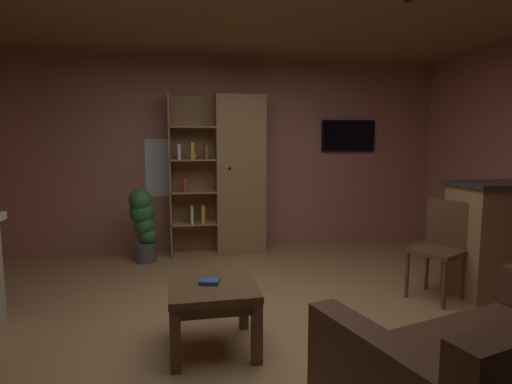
{
  "coord_description": "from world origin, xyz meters",
  "views": [
    {
      "loc": [
        -0.68,
        -3.0,
        1.47
      ],
      "look_at": [
        0.0,
        0.4,
        1.05
      ],
      "focal_mm": 28.7,
      "sensor_mm": 36.0,
      "label": 1
    }
  ],
  "objects": [
    {
      "name": "potted_floor_plant",
      "position": [
        -1.07,
        2.11,
        0.51
      ],
      "size": [
        0.33,
        0.32,
        0.92
      ],
      "color": "#4C4C51",
      "rests_on": "ground"
    },
    {
      "name": "coffee_table",
      "position": [
        -0.43,
        -0.2,
        0.38
      ],
      "size": [
        0.61,
        0.62,
        0.47
      ],
      "color": "brown",
      "rests_on": "ground"
    },
    {
      "name": "wall_mounted_tv",
      "position": [
        1.8,
        2.59,
        1.57
      ],
      "size": [
        0.8,
        0.06,
        0.45
      ],
      "color": "black"
    },
    {
      "name": "bookshelf_cabinet",
      "position": [
        0.09,
        2.38,
        1.03
      ],
      "size": [
        1.24,
        0.41,
        2.08
      ],
      "color": "#997047",
      "rests_on": "ground"
    },
    {
      "name": "floor",
      "position": [
        0.0,
        0.0,
        -0.01
      ],
      "size": [
        6.21,
        5.25,
        0.02
      ],
      "primitive_type": "cube",
      "color": "#A37A4C",
      "rests_on": "ground"
    },
    {
      "name": "window_pane_back",
      "position": [
        -0.68,
        2.62,
        1.13
      ],
      "size": [
        0.76,
        0.01,
        0.77
      ],
      "primitive_type": "cube",
      "color": "white"
    },
    {
      "name": "dining_chair",
      "position": [
        1.78,
        0.37,
        0.53
      ],
      "size": [
        0.57,
        0.57,
        0.92
      ],
      "color": "brown",
      "rests_on": "ground"
    },
    {
      "name": "wall_back",
      "position": [
        0.0,
        2.66,
        1.31
      ],
      "size": [
        6.33,
        0.06,
        2.62
      ],
      "primitive_type": "cube",
      "color": "#AD7060",
      "rests_on": "ground"
    },
    {
      "name": "table_book_0",
      "position": [
        -0.45,
        -0.18,
        0.49
      ],
      "size": [
        0.16,
        0.14,
        0.03
      ],
      "primitive_type": "cube",
      "rotation": [
        0.0,
        0.0,
        -0.29
      ],
      "color": "#2D4C8C",
      "rests_on": "coffee_table"
    }
  ]
}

